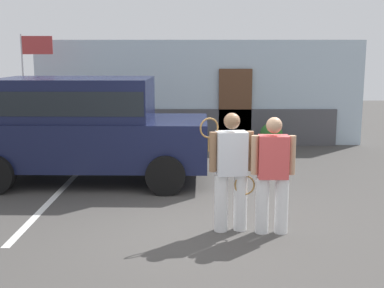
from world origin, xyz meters
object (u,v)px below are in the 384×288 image
Objects in this scene: parked_suv at (84,124)px; flag_pole at (30,71)px; tennis_player_woman at (272,174)px; potted_plant_by_porch at (271,136)px; tennis_player_man at (231,170)px.

flag_pole is (-1.98, 3.01, 0.93)m from parked_suv.
parked_suv is 4.38m from tennis_player_woman.
tennis_player_woman is 2.17× the size of potted_plant_by_porch.
parked_suv is at bearing -41.37° from tennis_player_woman.
parked_suv is 3.73m from flag_pole.
tennis_player_woman is 0.56× the size of flag_pole.
flag_pole is (-6.11, 0.07, 1.65)m from potted_plant_by_porch.
potted_plant_by_porch is (0.87, 5.87, -0.43)m from tennis_player_woman.
parked_suv is 2.78× the size of tennis_player_woman.
tennis_player_man is 1.03× the size of tennis_player_woman.
parked_suv reaches higher than potted_plant_by_porch.
parked_suv is at bearing -56.63° from flag_pole.
parked_suv is at bearing -54.73° from tennis_player_man.
parked_suv is at bearing -144.47° from potted_plant_by_porch.
tennis_player_man is 2.24× the size of potted_plant_by_porch.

